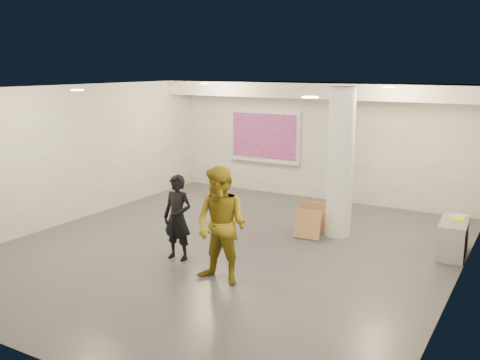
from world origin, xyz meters
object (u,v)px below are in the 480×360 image
Objects in this scene: column at (340,163)px; credenza at (453,238)px; man at (221,226)px; projection_screen at (264,137)px; woman at (178,218)px.

column reaches higher than credenza.
credenza is at bearing 48.53° from man.
projection_screen reaches higher than woman.
woman is (1.11, -5.40, -0.76)m from projection_screen.
column is 2.68× the size of credenza.
column reaches higher than woman.
man is at bearing -68.37° from projection_screen.
woman is at bearing 158.81° from man.
credenza is 5.02m from woman.
projection_screen is 6.09m from credenza.
woman is at bearing -125.96° from column.
credenza is at bearing -1.47° from column.
projection_screen is at bearing 112.99° from man.
column is at bearing 175.11° from credenza.
projection_screen is 1.37× the size of woman.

